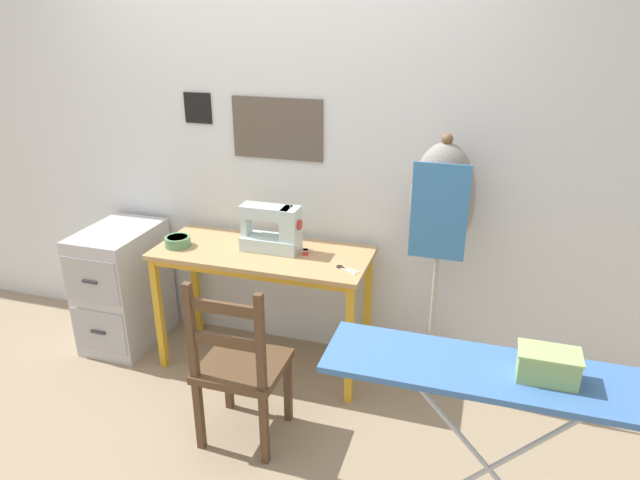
{
  "coord_description": "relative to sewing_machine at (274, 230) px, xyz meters",
  "views": [
    {
      "loc": [
        1.19,
        -2.48,
        2.02
      ],
      "look_at": [
        0.35,
        0.23,
        0.86
      ],
      "focal_mm": 32.0,
      "sensor_mm": 36.0,
      "label": 1
    }
  ],
  "objects": [
    {
      "name": "wooden_chair",
      "position": [
        0.08,
        -0.68,
        -0.45
      ],
      "size": [
        0.4,
        0.38,
        0.9
      ],
      "color": "#513823",
      "rests_on": "ground_plane"
    },
    {
      "name": "sewing_table",
      "position": [
        -0.06,
        -0.05,
        -0.22
      ],
      "size": [
        1.23,
        0.52,
        0.74
      ],
      "color": "tan",
      "rests_on": "ground_plane"
    },
    {
      "name": "ground_plane",
      "position": [
        -0.06,
        -0.29,
        -0.87
      ],
      "size": [
        14.0,
        14.0,
        0.0
      ],
      "primitive_type": "plane",
      "color": "gray"
    },
    {
      "name": "filing_cabinet",
      "position": [
        -1.02,
        -0.05,
        -0.48
      ],
      "size": [
        0.39,
        0.58,
        0.77
      ],
      "color": "#B7B7BC",
      "rests_on": "ground_plane"
    },
    {
      "name": "sewing_machine",
      "position": [
        0.0,
        0.0,
        0.0
      ],
      "size": [
        0.35,
        0.15,
        0.29
      ],
      "color": "silver",
      "rests_on": "sewing_table"
    },
    {
      "name": "thread_spool_near_machine",
      "position": [
        0.19,
        -0.02,
        -0.11
      ],
      "size": [
        0.04,
        0.04,
        0.03
      ],
      "color": "red",
      "rests_on": "sewing_table"
    },
    {
      "name": "dress_form",
      "position": [
        0.9,
        0.11,
        0.16
      ],
      "size": [
        0.34,
        0.32,
        1.44
      ],
      "color": "#846647",
      "rests_on": "ground_plane"
    },
    {
      "name": "storage_box",
      "position": [
        1.39,
        -1.0,
        0.04
      ],
      "size": [
        0.2,
        0.12,
        0.11
      ],
      "color": "#8EB266",
      "rests_on": "ironing_board"
    },
    {
      "name": "ironing_board",
      "position": [
        1.25,
        -1.0,
        -0.06
      ],
      "size": [
        1.25,
        0.33,
        0.86
      ],
      "color": "#3D6BAD",
      "rests_on": "ground_plane"
    },
    {
      "name": "scissors",
      "position": [
        0.45,
        -0.13,
        -0.12
      ],
      "size": [
        0.14,
        0.09,
        0.01
      ],
      "color": "silver",
      "rests_on": "sewing_table"
    },
    {
      "name": "fabric_bowl",
      "position": [
        -0.55,
        -0.11,
        -0.09
      ],
      "size": [
        0.15,
        0.15,
        0.06
      ],
      "color": "#56895B",
      "rests_on": "sewing_table"
    },
    {
      "name": "wall_back",
      "position": [
        -0.06,
        0.29,
        0.41
      ],
      "size": [
        10.0,
        0.07,
        2.55
      ],
      "color": "silver",
      "rests_on": "ground_plane"
    }
  ]
}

